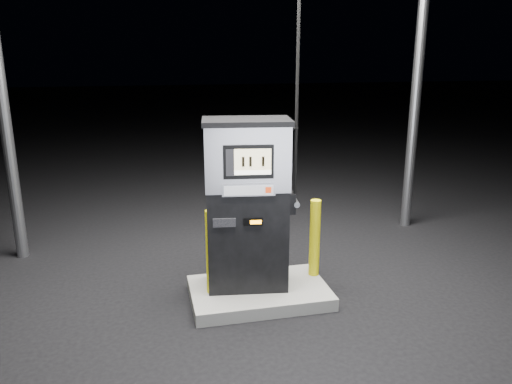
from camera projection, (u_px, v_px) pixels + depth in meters
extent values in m
plane|color=black|center=(259.00, 298.00, 5.90)|extent=(80.00, 80.00, 0.00)
cube|color=slate|center=(259.00, 293.00, 5.88)|extent=(1.60, 1.00, 0.15)
cylinder|color=gray|center=(2.00, 96.00, 6.52)|extent=(0.16, 0.16, 4.50)
cylinder|color=gray|center=(416.00, 89.00, 7.81)|extent=(0.16, 0.16, 4.50)
cube|color=black|center=(247.00, 237.00, 5.76)|extent=(0.97, 0.64, 1.19)
cube|color=#AFAFB6|center=(247.00, 156.00, 5.51)|extent=(0.99, 0.67, 0.72)
cube|color=black|center=(247.00, 121.00, 5.40)|extent=(1.03, 0.71, 0.06)
cube|color=black|center=(249.00, 162.00, 5.24)|extent=(0.53, 0.10, 0.36)
cube|color=beige|center=(253.00, 160.00, 5.22)|extent=(0.39, 0.06, 0.23)
cube|color=white|center=(253.00, 172.00, 5.26)|extent=(0.39, 0.06, 0.05)
cube|color=#AFAFB6|center=(249.00, 190.00, 5.32)|extent=(0.57, 0.11, 0.13)
cube|color=#95979C|center=(249.00, 190.00, 5.31)|extent=(0.52, 0.08, 0.10)
cube|color=#B02C0B|center=(268.00, 190.00, 5.32)|extent=(0.07, 0.01, 0.07)
cube|color=black|center=(253.00, 222.00, 5.43)|extent=(0.21, 0.05, 0.09)
cube|color=orange|center=(256.00, 222.00, 5.42)|extent=(0.12, 0.02, 0.04)
cube|color=black|center=(224.00, 223.00, 5.40)|extent=(0.25, 0.06, 0.10)
cube|color=black|center=(291.00, 203.00, 5.70)|extent=(0.12, 0.18, 0.24)
cylinder|color=gray|center=(296.00, 203.00, 5.70)|extent=(0.09, 0.22, 0.07)
cylinder|color=black|center=(298.00, 59.00, 5.22)|extent=(0.04, 0.04, 2.96)
cylinder|color=yellow|center=(212.00, 252.00, 5.61)|extent=(0.14, 0.14, 0.98)
cylinder|color=yellow|center=(315.00, 238.00, 6.07)|extent=(0.17, 0.17, 0.96)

